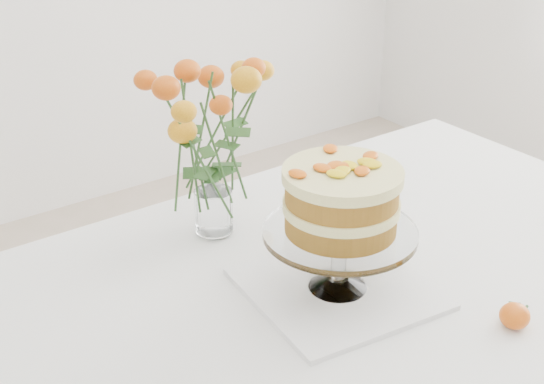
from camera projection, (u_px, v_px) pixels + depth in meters
The scene contains 8 objects.
table at pixel (357, 297), 1.53m from camera, with size 1.43×0.93×0.76m.
napkin at pixel (337, 289), 1.40m from camera, with size 0.32×0.32×0.01m, color white.
cake_stand at pixel (341, 207), 1.32m from camera, with size 0.28×0.28×0.25m.
rose_vase at pixel (211, 130), 1.49m from camera, with size 0.28×0.28×0.40m.
loose_rose_far at pixel (515, 316), 1.30m from camera, with size 0.09×0.05×0.04m.
stray_petal_a at pixel (346, 307), 1.35m from camera, with size 0.03×0.02×0.00m, color yellow.
stray_petal_b at pixel (402, 298), 1.38m from camera, with size 0.03×0.02×0.00m, color yellow.
stray_petal_c at pixel (434, 301), 1.37m from camera, with size 0.03×0.02×0.00m, color yellow.
Camera 1 is at (-0.89, -0.93, 1.55)m, focal length 50.00 mm.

